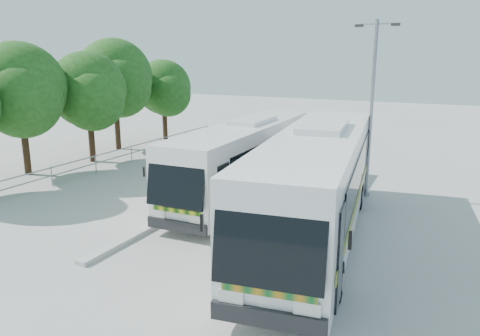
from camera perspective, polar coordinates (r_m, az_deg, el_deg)
The scene contains 10 objects.
ground at distance 18.55m, azimuth -0.50°, elevation -6.07°, with size 100.00×100.00×0.00m, color #ABABA5.
kerb_divider at distance 21.24m, azimuth -3.62°, elevation -3.30°, with size 0.40×16.00×0.15m, color #B2B2AD.
railing at distance 27.09m, azimuth -15.77°, elevation 1.38°, with size 0.06×22.00×1.00m.
tree_far_b at distance 26.85m, azimuth -25.21°, elevation 8.77°, with size 5.33×5.03×6.96m.
tree_far_c at distance 28.84m, azimuth -17.95°, elevation 9.03°, with size 4.97×4.69×6.49m.
tree_far_d at distance 32.33m, azimuth -14.97°, elevation 10.66°, with size 5.62×5.30×7.33m.
tree_far_e at distance 35.50m, azimuth -9.21°, elevation 9.67°, with size 4.54×4.28×5.92m.
coach_main at distance 20.89m, azimuth 0.48°, elevation 1.26°, with size 2.82×11.76×3.24m.
coach_adjacent at distance 16.23m, azimuth 9.30°, elevation -1.71°, with size 4.54×13.48×3.67m.
lamppost at distance 21.31m, azimuth 15.78°, elevation 7.74°, with size 1.89×0.40×7.70m.
Camera 1 is at (7.87, -15.59, 6.28)m, focal length 35.00 mm.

